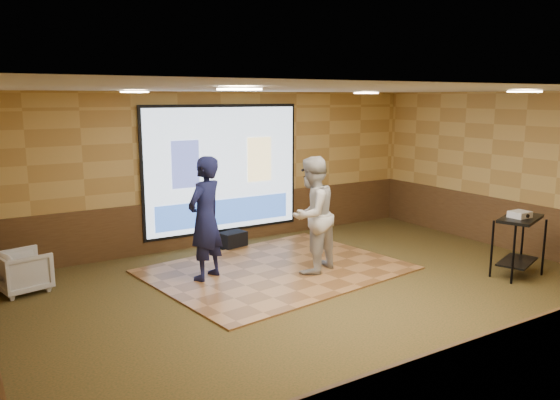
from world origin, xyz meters
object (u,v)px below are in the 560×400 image
projector (520,214)px  banquet_chair (24,271)px  player_left (205,218)px  av_table (519,235)px  projector_screen (223,170)px  player_right (312,215)px  duffel_bag (233,240)px  dance_floor (277,269)px  mic_stand (317,214)px

projector → banquet_chair: size_ratio=0.45×
player_left → av_table: bearing=120.9°
projector_screen → player_left: (-1.24, -1.88, -0.46)m
banquet_chair → player_right: bearing=-122.3°
duffel_bag → banquet_chair: bearing=-171.9°
dance_floor → banquet_chair: (-3.77, 1.14, 0.30)m
projector_screen → player_left: 2.30m
banquet_chair → duffel_bag: (3.79, 0.54, -0.16)m
dance_floor → duffel_bag: bearing=89.6°
mic_stand → dance_floor: bearing=-139.3°
player_right → projector: bearing=122.9°
player_left → player_right: bearing=130.3°
projector_screen → av_table: (3.17, -4.39, -0.77)m
projector_screen → dance_floor: size_ratio=0.82×
mic_stand → banquet_chair: (-5.68, -0.35, -0.18)m
projector → duffel_bag: size_ratio=0.62×
av_table → projector: (-0.05, -0.01, 0.34)m
projector → projector_screen: bearing=124.7°
dance_floor → mic_stand: (1.90, 1.48, 0.48)m
projector → duffel_bag: (-3.14, 4.01, -0.89)m
projector → banquet_chair: projector is taller
projector_screen → banquet_chair: 4.08m
projector_screen → projector: (3.12, -4.40, -0.43)m
player_left → duffel_bag: size_ratio=3.93×
av_table → mic_stand: bearing=108.8°
player_right → mic_stand: (1.48, 1.90, -0.50)m
av_table → projector: bearing=-163.6°
av_table → banquet_chair: 7.79m
dance_floor → duffel_bag: (0.01, 1.67, 0.14)m
av_table → banquet_chair: size_ratio=1.43×
dance_floor → banquet_chair: banquet_chair is taller
projector_screen → mic_stand: (1.87, -0.58, -0.98)m
dance_floor → player_left: 1.58m
player_right → av_table: (2.77, -1.91, -0.29)m
av_table → projector: 0.35m
projector_screen → banquet_chair: projector_screen is taller
player_right → projector: size_ratio=6.22×
player_right → av_table: player_right is taller
player_left → duffel_bag: 2.10m
projector_screen → av_table: 5.46m
projector → mic_stand: size_ratio=0.21×
player_left → projector_screen: bearing=-152.9°
dance_floor → mic_stand: 2.46m
projector → duffel_bag: bearing=127.4°
banquet_chair → av_table: bearing=-128.5°
projector → duffel_bag: 5.17m
dance_floor → projector_screen: bearing=89.2°
dance_floor → duffel_bag: size_ratio=8.06×
dance_floor → player_left: bearing=171.2°
mic_stand → banquet_chair: bearing=-173.7°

